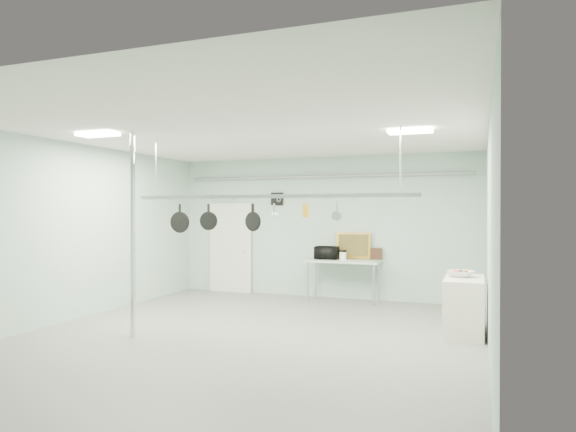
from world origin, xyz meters
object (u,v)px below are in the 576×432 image
at_px(chrome_pole, 133,234).
at_px(side_cabinet, 464,306).
at_px(prep_table, 343,263).
at_px(coffee_canister, 343,256).
at_px(microwave, 327,253).
at_px(fruit_bowl, 461,274).
at_px(skillet_right, 253,217).
at_px(pot_rack, 267,194).
at_px(skillet_left, 180,219).
at_px(skillet_mid, 209,216).

height_order(chrome_pole, side_cabinet, chrome_pole).
distance_m(chrome_pole, prep_table, 4.85).
relative_size(chrome_pole, side_cabinet, 2.67).
relative_size(chrome_pole, coffee_canister, 17.84).
bearing_deg(microwave, chrome_pole, 62.38).
distance_m(coffee_canister, fruit_bowl, 3.19).
xyz_separation_m(chrome_pole, skillet_right, (1.65, 0.90, 0.27)).
bearing_deg(prep_table, microwave, 176.16).
distance_m(side_cabinet, pot_rack, 3.62).
distance_m(prep_table, skillet_left, 4.00).
height_order(side_cabinet, skillet_right, skillet_right).
bearing_deg(chrome_pole, side_cabinet, 22.41).
xyz_separation_m(coffee_canister, skillet_right, (-0.67, -3.19, 0.88)).
relative_size(prep_table, skillet_right, 3.74).
bearing_deg(skillet_right, coffee_canister, 93.18).
height_order(pot_rack, skillet_right, pot_rack).
bearing_deg(skillet_mid, coffee_canister, 57.67).
xyz_separation_m(coffee_canister, fruit_bowl, (2.47, -2.01, -0.04)).
bearing_deg(microwave, skillet_right, 82.21).
distance_m(coffee_canister, skillet_right, 3.38).
bearing_deg(chrome_pole, skillet_left, 72.67).
bearing_deg(coffee_canister, prep_table, 100.71).
distance_m(microwave, skillet_right, 3.44).
relative_size(side_cabinet, microwave, 2.38).
bearing_deg(skillet_right, skillet_left, -165.00).
bearing_deg(prep_table, fruit_bowl, -40.36).
bearing_deg(skillet_right, microwave, 100.40).
bearing_deg(skillet_right, side_cabinet, 33.97).
relative_size(side_cabinet, skillet_right, 2.81).
height_order(microwave, coffee_canister, microwave).
bearing_deg(chrome_pole, fruit_bowl, 23.47).
bearing_deg(fruit_bowl, skillet_mid, -163.37).
relative_size(side_cabinet, fruit_bowl, 2.87).
bearing_deg(skillet_left, skillet_right, -2.14).
bearing_deg(side_cabinet, fruit_bowl, 124.88).
height_order(prep_table, side_cabinet, prep_table).
height_order(microwave, skillet_left, skillet_left).
xyz_separation_m(pot_rack, skillet_left, (-1.62, 0.00, -0.39)).
relative_size(prep_table, side_cabinet, 1.33).
bearing_deg(pot_rack, chrome_pole, -154.65).
bearing_deg(fruit_bowl, side_cabinet, -55.12).
bearing_deg(skillet_left, coffee_canister, 55.32).
bearing_deg(skillet_left, fruit_bowl, 12.54).
xyz_separation_m(chrome_pole, fruit_bowl, (4.79, 2.08, -0.65)).
relative_size(skillet_left, skillet_right, 1.16).
bearing_deg(prep_table, coffee_canister, -79.29).
xyz_separation_m(fruit_bowl, skillet_mid, (-3.95, -1.18, 0.92)).
bearing_deg(chrome_pole, microwave, 65.57).
height_order(pot_rack, microwave, pot_rack).
xyz_separation_m(prep_table, skillet_mid, (-1.46, -3.30, 1.04)).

